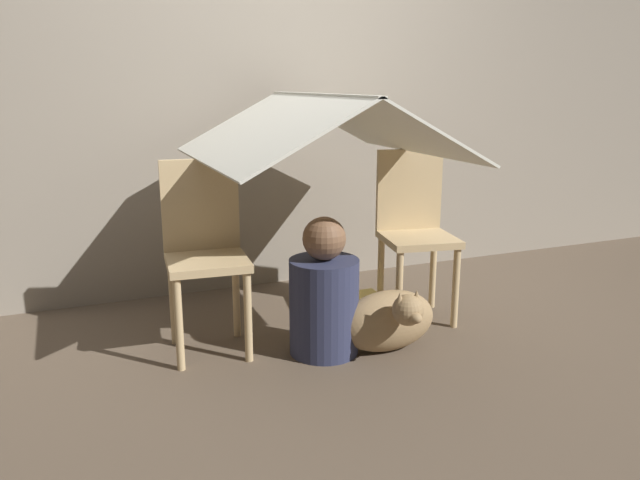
{
  "coord_description": "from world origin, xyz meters",
  "views": [
    {
      "loc": [
        -1.12,
        -2.5,
        1.23
      ],
      "look_at": [
        0.0,
        0.22,
        0.49
      ],
      "focal_mm": 35.0,
      "sensor_mm": 36.0,
      "label": 1
    }
  ],
  "objects_px": {
    "chair_left": "(205,247)",
    "person_front": "(324,297)",
    "dog": "(389,320)",
    "chair_right": "(414,227)"
  },
  "relations": [
    {
      "from": "person_front",
      "to": "chair_left",
      "type": "bearing_deg",
      "value": 150.94
    },
    {
      "from": "chair_left",
      "to": "person_front",
      "type": "distance_m",
      "value": 0.6
    },
    {
      "from": "dog",
      "to": "person_front",
      "type": "bearing_deg",
      "value": 158.2
    },
    {
      "from": "chair_right",
      "to": "chair_left",
      "type": "bearing_deg",
      "value": -169.71
    },
    {
      "from": "person_front",
      "to": "dog",
      "type": "distance_m",
      "value": 0.33
    },
    {
      "from": "chair_left",
      "to": "chair_right",
      "type": "bearing_deg",
      "value": 4.94
    },
    {
      "from": "chair_right",
      "to": "person_front",
      "type": "bearing_deg",
      "value": -146.56
    },
    {
      "from": "chair_left",
      "to": "dog",
      "type": "distance_m",
      "value": 0.92
    },
    {
      "from": "person_front",
      "to": "dog",
      "type": "height_order",
      "value": "person_front"
    },
    {
      "from": "chair_right",
      "to": "person_front",
      "type": "height_order",
      "value": "chair_right"
    }
  ]
}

